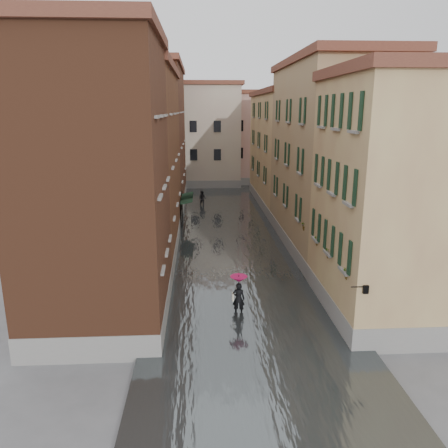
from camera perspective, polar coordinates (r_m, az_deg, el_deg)
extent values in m
plane|color=#5B5B5E|center=(24.39, 2.53, -9.63)|extent=(120.00, 120.00, 0.00)
cube|color=#414648|center=(36.56, 0.51, -1.06)|extent=(10.00, 60.00, 0.20)
cube|color=brown|center=(20.94, -16.17, 4.37)|extent=(6.00, 8.00, 13.00)
cube|color=brown|center=(31.68, -11.83, 7.53)|extent=(6.00, 14.00, 12.50)
cube|color=brown|center=(46.43, -9.19, 10.79)|extent=(6.00, 16.00, 14.00)
cube|color=#A97D57|center=(22.57, 21.23, 2.72)|extent=(6.00, 8.00, 11.50)
cube|color=#9B815E|center=(32.66, 13.48, 8.09)|extent=(6.00, 14.00, 13.00)
cube|color=#A97D57|center=(47.23, 8.25, 9.37)|extent=(6.00, 16.00, 11.50)
cube|color=#C1B899|center=(60.21, -3.97, 11.33)|extent=(12.00, 9.00, 13.00)
cube|color=tan|center=(62.78, 4.45, 11.00)|extent=(10.00, 9.00, 12.00)
cube|color=black|center=(37.79, -4.91, 3.23)|extent=(1.09, 3.18, 0.31)
cylinder|color=black|center=(36.51, -5.72, 0.96)|extent=(0.06, 0.06, 2.80)
cylinder|color=black|center=(39.61, -5.54, 2.05)|extent=(0.06, 0.06, 2.80)
cube|color=black|center=(39.08, -4.86, 3.62)|extent=(1.09, 3.15, 0.31)
cylinder|color=black|center=(37.80, -5.64, 1.43)|extent=(0.06, 0.06, 2.80)
cylinder|color=black|center=(40.87, -5.47, 2.45)|extent=(0.06, 0.06, 2.80)
cylinder|color=black|center=(18.66, 17.13, -7.85)|extent=(0.60, 0.05, 0.05)
cube|color=black|center=(18.80, 17.98, -8.08)|extent=(0.22, 0.22, 0.35)
cube|color=beige|center=(18.80, 17.98, -8.08)|extent=(0.14, 0.14, 0.24)
cube|color=brown|center=(19.81, 16.04, -6.27)|extent=(0.22, 0.85, 0.18)
imported|color=#265926|center=(19.67, 16.12, -5.13)|extent=(0.59, 0.51, 0.66)
cube|color=brown|center=(22.30, 13.73, -3.75)|extent=(0.22, 0.85, 0.18)
imported|color=#265926|center=(22.17, 13.80, -2.72)|extent=(0.59, 0.51, 0.66)
cube|color=brown|center=(24.22, 12.32, -2.18)|extent=(0.22, 0.85, 0.18)
imported|color=#265926|center=(24.11, 12.37, -1.23)|extent=(0.59, 0.51, 0.66)
cube|color=brown|center=(27.03, 10.64, -0.32)|extent=(0.22, 0.85, 0.18)
imported|color=#265926|center=(26.93, 10.68, 0.54)|extent=(0.59, 0.51, 0.66)
imported|color=black|center=(22.22, 1.91, -9.74)|extent=(0.67, 0.48, 1.71)
cube|color=beige|center=(22.20, 1.17, -9.48)|extent=(0.08, 0.30, 0.38)
cylinder|color=black|center=(22.02, 1.92, -8.57)|extent=(0.02, 0.02, 1.00)
cone|color=#AF0B46|center=(21.80, 1.94, -7.19)|extent=(0.89, 0.89, 0.28)
imported|color=black|center=(46.40, -2.84, 3.31)|extent=(0.96, 0.81, 1.74)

